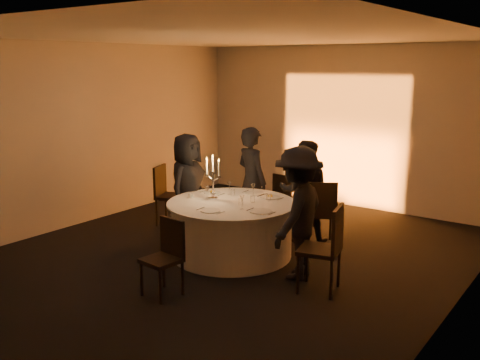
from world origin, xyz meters
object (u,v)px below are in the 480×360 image
Objects in this scene: chair_back_left at (286,196)px; chair_back_right at (321,209)px; guest_back_left at (252,181)px; banquet_table at (232,229)px; guest_back_right at (304,192)px; coffee_cup at (191,196)px; chair_left at (166,191)px; candelabra at (213,183)px; chair_right at (327,244)px; guest_left at (187,187)px; chair_front at (166,253)px; guest_right at (298,213)px.

chair_back_right is (1.00, -0.65, 0.08)m from chair_back_left.
chair_back_left is 0.51× the size of guest_back_left.
guest_back_left is at bearing 109.37° from banquet_table.
guest_back_right is 1.70m from coffee_cup.
chair_left is at bearing 162.41° from banquet_table.
guest_back_left is at bearing -30.46° from chair_back_right.
chair_back_right reaches higher than coffee_cup.
banquet_table is 2.80× the size of candelabra.
chair_left is at bearing 40.92° from chair_back_left.
candelabra is at bearing 8.68° from chair_back_right.
chair_back_left is 0.82× the size of chair_right.
banquet_table is 1.16× the size of guest_back_right.
chair_front is at bearing -157.89° from guest_left.
guest_left reaches higher than candelabra.
chair_left is 1.62m from candelabra.
guest_back_right is (-1.12, 1.46, 0.18)m from chair_right.
guest_back_left reaches higher than banquet_table.
candelabra is (-1.16, -1.08, 0.44)m from chair_back_right.
chair_back_right is 0.61× the size of guest_left.
chair_back_left is 0.51× the size of guest_right.
chair_right is at bearing 61.06° from guest_right.
guest_back_left reaches higher than chair_front.
candelabra is at bearing -102.96° from guest_right.
coffee_cup is 0.17× the size of candelabra.
banquet_table is 1.12m from guest_left.
guest_back_right is at bearing 64.51° from banquet_table.
chair_back_right is at bearing -163.40° from chair_right.
chair_front is at bearing -59.67° from coffee_cup.
guest_back_left is (1.43, 0.44, 0.29)m from chair_left.
chair_left is 2.67m from chair_back_right.
chair_right is 0.65× the size of guest_left.
chair_left is 2.39m from guest_back_right.
guest_back_left is at bearing 81.00° from chair_back_left.
chair_back_left is 1.34× the size of candelabra.
chair_front is 1.69m from guest_right.
banquet_table is at bearing 18.19° from chair_back_right.
guest_back_right is at bearing -39.20° from chair_back_right.
guest_right reaches higher than coffee_cup.
guest_left is at bearing -133.16° from chair_left.
candelabra is (-1.98, 0.35, 0.40)m from chair_right.
chair_back_left is 1.19m from chair_back_right.
chair_left is at bearing 158.82° from candelabra.
coffee_cup is (1.16, -0.71, 0.24)m from chair_left.
banquet_table is at bearing -114.63° from guest_left.
chair_back_left is at bearing 95.55° from banquet_table.
guest_left is 0.74m from candelabra.
guest_back_left is (-1.18, -0.08, 0.29)m from chair_back_right.
guest_right is at bearing -122.83° from chair_left.
guest_back_right is 14.14× the size of coffee_cup.
guest_right reaches higher than chair_back_left.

